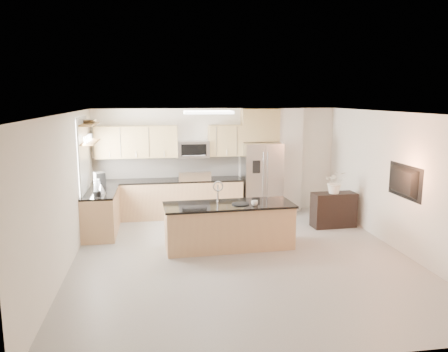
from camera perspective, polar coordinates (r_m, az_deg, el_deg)
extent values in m
plane|color=#A19E99|center=(8.09, 2.31, -10.52)|extent=(6.50, 6.50, 0.00)
cube|color=white|center=(7.57, 2.46, 8.22)|extent=(6.00, 6.50, 0.02)
cube|color=silver|center=(10.88, -0.97, 1.98)|extent=(6.00, 0.02, 2.60)
cube|color=silver|center=(4.69, 10.27, -9.44)|extent=(6.00, 0.02, 2.60)
cube|color=silver|center=(7.73, -20.01, -2.08)|extent=(0.02, 6.50, 2.60)
cube|color=silver|center=(8.81, 21.89, -0.74)|extent=(0.02, 6.50, 2.60)
cube|color=tan|center=(10.62, -7.27, -3.03)|extent=(3.55, 0.65, 0.88)
cube|color=black|center=(10.53, -7.33, -0.60)|extent=(3.55, 0.66, 0.04)
cube|color=beige|center=(10.79, -7.41, 1.18)|extent=(3.55, 0.02, 0.52)
cube|color=tan|center=(9.65, -15.74, -4.71)|extent=(0.65, 1.50, 0.88)
cube|color=black|center=(9.55, -15.87, -2.04)|extent=(0.66, 1.50, 0.04)
cube|color=black|center=(10.66, -3.91, -2.88)|extent=(0.76, 0.64, 0.90)
cube|color=black|center=(10.56, -3.94, -0.42)|extent=(0.76, 0.62, 0.03)
cube|color=#A6A6A8|center=(10.25, -3.80, -0.10)|extent=(0.76, 0.04, 0.22)
cube|color=tan|center=(10.56, -11.36, 4.39)|extent=(1.92, 0.33, 0.75)
cube|color=tan|center=(10.68, 0.16, 4.66)|extent=(0.82, 0.33, 0.75)
cube|color=#A6A6A8|center=(10.58, -4.05, 3.51)|extent=(0.76, 0.40, 0.40)
cube|color=black|center=(10.38, -3.95, 3.39)|extent=(0.60, 0.02, 0.28)
cube|color=#A6A6A8|center=(10.78, 4.90, -0.35)|extent=(0.92, 0.75, 1.78)
cube|color=gray|center=(10.42, 5.40, -0.73)|extent=(0.02, 0.01, 1.69)
cube|color=black|center=(10.30, 4.26, 1.19)|extent=(0.18, 0.03, 0.30)
cube|color=silver|center=(11.13, 8.46, 2.05)|extent=(0.60, 0.30, 2.60)
cube|color=white|center=(9.46, -17.95, 2.36)|extent=(0.03, 1.05, 1.55)
cube|color=white|center=(9.46, -17.86, 2.37)|extent=(0.03, 1.15, 1.65)
cube|color=olive|center=(9.51, -17.16, 4.26)|extent=(0.30, 1.20, 0.04)
cube|color=olive|center=(9.48, -17.28, 6.49)|extent=(0.30, 1.20, 0.04)
cube|color=white|center=(9.09, -2.05, 8.31)|extent=(1.00, 0.50, 0.06)
cube|color=tan|center=(8.47, 0.64, -6.62)|extent=(2.45, 0.93, 0.82)
cube|color=black|center=(8.35, 0.64, -3.80)|extent=(2.51, 1.00, 0.04)
cube|color=black|center=(8.33, -0.62, -3.95)|extent=(0.51, 0.37, 0.01)
cylinder|color=#A6A6A8|center=(8.48, -0.83, -2.27)|extent=(0.03, 0.03, 0.34)
torus|color=#A6A6A8|center=(8.39, -0.77, -1.35)|extent=(0.21, 0.03, 0.21)
cube|color=black|center=(10.08, 14.12, -4.30)|extent=(0.99, 0.45, 0.77)
imported|color=white|center=(8.22, 4.01, -3.55)|extent=(0.17, 0.17, 0.10)
cylinder|color=black|center=(8.31, 2.16, -3.67)|extent=(0.34, 0.34, 0.02)
cylinder|color=black|center=(9.08, -16.24, -2.22)|extent=(0.15, 0.15, 0.10)
cylinder|color=silver|center=(9.04, -16.29, -1.15)|extent=(0.11, 0.11, 0.24)
cone|color=#A6A6A8|center=(9.31, -15.75, -1.57)|extent=(0.18, 0.18, 0.20)
cylinder|color=black|center=(9.29, -15.79, -0.90)|extent=(0.04, 0.04, 0.04)
cube|color=black|center=(9.67, -15.93, -0.64)|extent=(0.27, 0.30, 0.37)
cylinder|color=#A6A6A8|center=(9.63, -15.95, -1.22)|extent=(0.12, 0.12, 0.13)
imported|color=#A6A6A8|center=(9.53, -17.25, 6.92)|extent=(0.43, 0.43, 0.10)
imported|color=white|center=(9.87, 14.36, -0.05)|extent=(0.81, 0.74, 0.77)
imported|color=black|center=(8.59, 22.08, -0.69)|extent=(0.14, 1.08, 0.62)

